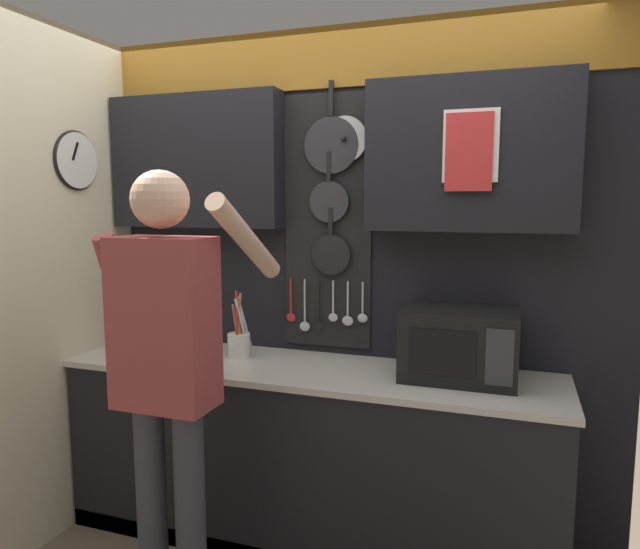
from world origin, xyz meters
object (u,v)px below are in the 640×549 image
Objects in this scene: knife_block at (149,330)px; person at (167,356)px; microwave at (460,344)px; utensil_crock at (239,341)px.

person reaches higher than knife_block.
microwave is 1.78× the size of knife_block.
knife_block is at bearing 179.98° from microwave.
knife_block is 0.93m from person.
knife_block is at bearing 129.96° from person.
person is (0.60, -0.71, 0.09)m from knife_block.
utensil_crock is 0.19× the size of person.
person is (0.06, -0.71, 0.12)m from utensil_crock.
knife_block is (-1.64, 0.00, -0.05)m from microwave.
microwave is 1.10m from utensil_crock.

